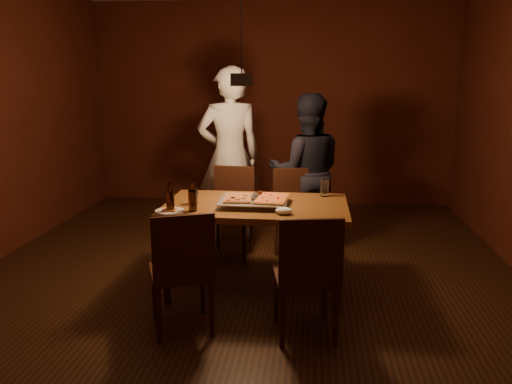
# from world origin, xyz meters

# --- Properties ---
(room_shell) EXTENTS (6.00, 6.00, 6.00)m
(room_shell) POSITION_xyz_m (0.00, 0.00, 1.40)
(room_shell) COLOR #381E0F
(room_shell) RESTS_ON ground
(dining_table) EXTENTS (1.50, 0.90, 0.75)m
(dining_table) POSITION_xyz_m (0.13, -0.11, 0.68)
(dining_table) COLOR brown
(dining_table) RESTS_ON floor
(chair_far_left) EXTENTS (0.45, 0.45, 0.49)m
(chair_far_left) POSITION_xyz_m (-0.21, 0.73, 0.54)
(chair_far_left) COLOR #38190F
(chair_far_left) RESTS_ON floor
(chair_far_right) EXTENTS (0.52, 0.52, 0.49)m
(chair_far_right) POSITION_xyz_m (0.43, 0.69, 0.54)
(chair_far_right) COLOR #38190F
(chair_far_right) RESTS_ON floor
(chair_near_left) EXTENTS (0.55, 0.55, 0.49)m
(chair_near_left) POSITION_xyz_m (-0.28, -0.93, 0.54)
(chair_near_left) COLOR #38190F
(chair_near_left) RESTS_ON floor
(chair_near_right) EXTENTS (0.49, 0.49, 0.49)m
(chair_near_right) POSITION_xyz_m (0.57, -0.92, 0.54)
(chair_near_right) COLOR #38190F
(chair_near_right) RESTS_ON floor
(pizza_tray) EXTENTS (0.58, 0.49, 0.05)m
(pizza_tray) POSITION_xyz_m (0.12, -0.15, 0.77)
(pizza_tray) COLOR silver
(pizza_tray) RESTS_ON dining_table
(pizza_meat) EXTENTS (0.25, 0.37, 0.02)m
(pizza_meat) POSITION_xyz_m (-0.01, -0.14, 0.81)
(pizza_meat) COLOR maroon
(pizza_meat) RESTS_ON pizza_tray
(pizza_cheese) EXTENTS (0.28, 0.41, 0.02)m
(pizza_cheese) POSITION_xyz_m (0.26, -0.13, 0.81)
(pizza_cheese) COLOR gold
(pizza_cheese) RESTS_ON pizza_tray
(spatula) EXTENTS (0.13, 0.25, 0.04)m
(spatula) POSITION_xyz_m (0.13, -0.13, 0.81)
(spatula) COLOR silver
(spatula) RESTS_ON pizza_tray
(beer_bottle_a) EXTENTS (0.06, 0.06, 0.24)m
(beer_bottle_a) POSITION_xyz_m (-0.49, -0.45, 0.87)
(beer_bottle_a) COLOR black
(beer_bottle_a) RESTS_ON dining_table
(beer_bottle_b) EXTENTS (0.07, 0.07, 0.25)m
(beer_bottle_b) POSITION_xyz_m (-0.33, -0.39, 0.87)
(beer_bottle_b) COLOR black
(beer_bottle_b) RESTS_ON dining_table
(water_glass_left) EXTENTS (0.08, 0.08, 0.12)m
(water_glass_left) POSITION_xyz_m (-0.38, -0.17, 0.81)
(water_glass_left) COLOR silver
(water_glass_left) RESTS_ON dining_table
(water_glass_right) EXTENTS (0.08, 0.08, 0.16)m
(water_glass_right) POSITION_xyz_m (0.70, 0.23, 0.83)
(water_glass_right) COLOR silver
(water_glass_right) RESTS_ON dining_table
(plate_slice) EXTENTS (0.23, 0.23, 0.03)m
(plate_slice) POSITION_xyz_m (-0.50, -0.45, 0.76)
(plate_slice) COLOR white
(plate_slice) RESTS_ON dining_table
(napkin) EXTENTS (0.13, 0.10, 0.05)m
(napkin) POSITION_xyz_m (0.38, -0.40, 0.78)
(napkin) COLOR white
(napkin) RESTS_ON dining_table
(diner_white) EXTENTS (0.81, 0.68, 1.88)m
(diner_white) POSITION_xyz_m (-0.31, 1.18, 0.94)
(diner_white) COLOR silver
(diner_white) RESTS_ON floor
(diner_dark) EXTENTS (0.85, 0.70, 1.62)m
(diner_dark) POSITION_xyz_m (0.52, 1.04, 0.81)
(diner_dark) COLOR black
(diner_dark) RESTS_ON floor
(pendant_lamp) EXTENTS (0.18, 0.18, 1.10)m
(pendant_lamp) POSITION_xyz_m (0.00, 0.00, 1.76)
(pendant_lamp) COLOR black
(pendant_lamp) RESTS_ON ceiling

